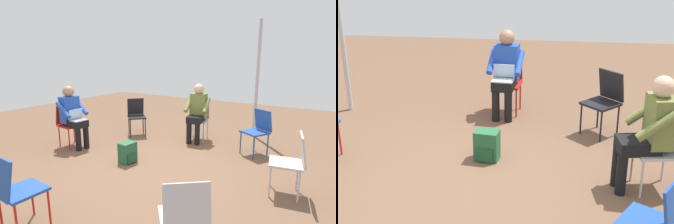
# 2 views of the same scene
# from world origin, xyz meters

# --- Properties ---
(ground_plane) EXTENTS (14.00, 14.00, 0.00)m
(ground_plane) POSITION_xyz_m (0.00, 0.00, 0.00)
(ground_plane) COLOR brown
(chair_south) EXTENTS (0.43, 0.46, 0.85)m
(chair_south) POSITION_xyz_m (-0.04, -2.18, 0.50)
(chair_south) COLOR red
(chair_south) RESTS_ON ground
(chair_southwest) EXTENTS (0.58, 0.59, 0.85)m
(chair_southwest) POSITION_xyz_m (-1.39, -1.50, 0.50)
(chair_southwest) COLOR black
(chair_southwest) RESTS_ON ground
(chair_west) EXTENTS (0.49, 0.46, 0.85)m
(chair_west) POSITION_xyz_m (-1.88, -0.11, 0.50)
(chair_west) COLOR #B7B7BC
(chair_west) RESTS_ON ground
(chair_northwest) EXTENTS (0.57, 0.56, 0.85)m
(chair_northwest) POSITION_xyz_m (-1.59, 1.23, 0.50)
(chair_northwest) COLOR #1E4799
(chair_northwest) RESTS_ON ground
(person_with_laptop) EXTENTS (0.52, 0.54, 1.24)m
(person_with_laptop) POSITION_xyz_m (-0.02, -2.01, 0.69)
(person_with_laptop) COLOR black
(person_with_laptop) RESTS_ON ground
(person_in_olive) EXTENTS (0.56, 0.55, 1.24)m
(person_in_olive) POSITION_xyz_m (-1.71, -0.09, 0.69)
(person_in_olive) COLOR black
(person_in_olive) RESTS_ON ground
(backpack_near_laptop_user) EXTENTS (0.30, 0.27, 0.36)m
(backpack_near_laptop_user) POSITION_xyz_m (0.02, -0.56, 0.16)
(backpack_near_laptop_user) COLOR #235B38
(backpack_near_laptop_user) RESTS_ON ground
(tent_pole_near) EXTENTS (0.07, 0.07, 2.51)m
(tent_pole_near) POSITION_xyz_m (2.33, -1.92, 1.25)
(tent_pole_near) COLOR #B2B2B7
(tent_pole_near) RESTS_ON ground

